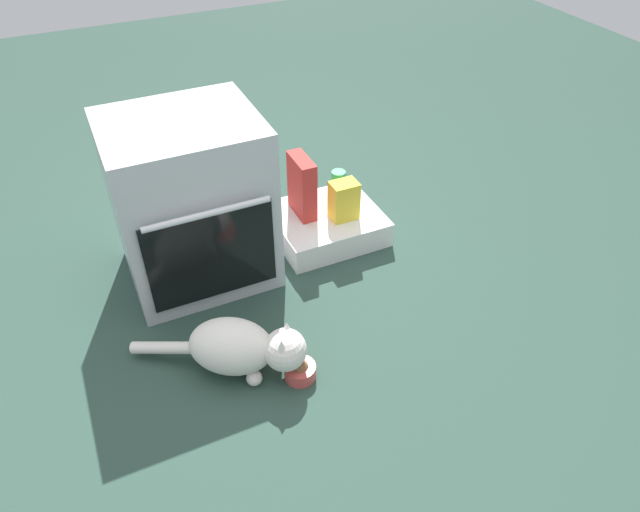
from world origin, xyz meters
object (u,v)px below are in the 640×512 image
soda_can (338,183)px  pantry_cabinet (326,224)px  cereal_box (302,186)px  oven (191,203)px  snack_bag (344,200)px  food_bowl (300,370)px  cat (242,347)px

soda_can → pantry_cabinet: bearing=-133.8°
soda_can → cereal_box: 0.24m
oven → soda_can: (0.72, 0.13, -0.17)m
snack_bag → oven: bearing=175.2°
oven → pantry_cabinet: bearing=0.2°
pantry_cabinet → soda_can: size_ratio=3.98×
soda_can → snack_bag: snack_bag is taller
pantry_cabinet → food_bowl: pantry_cabinet is taller
soda_can → snack_bag: bearing=-109.1°
food_bowl → oven: bearing=102.2°
pantry_cabinet → soda_can: soda_can is taller
food_bowl → soda_can: soda_can is taller
oven → snack_bag: bearing=-4.8°
cereal_box → oven: bearing=-173.7°
snack_bag → food_bowl: bearing=-127.1°
oven → cat: 0.65m
cereal_box → snack_bag: bearing=-36.0°
food_bowl → pantry_cabinet: bearing=58.4°
cat → cereal_box: 0.85m
oven → cereal_box: bearing=6.3°
food_bowl → soda_can: 1.03m
oven → soda_can: oven is taller
food_bowl → snack_bag: (0.50, 0.66, 0.18)m
pantry_cabinet → cat: (-0.61, -0.60, 0.06)m
food_bowl → snack_bag: 0.85m
oven → pantry_cabinet: (0.60, 0.00, -0.29)m
pantry_cabinet → soda_can: bearing=46.2°
soda_can → cat: bearing=-135.1°
food_bowl → cat: cat is taller
cat → cereal_box: (0.52, 0.66, 0.14)m
oven → pantry_cabinet: oven is taller
oven → food_bowl: size_ratio=6.17×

